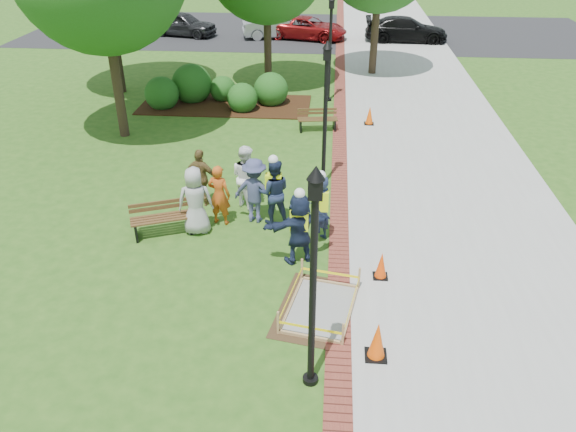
# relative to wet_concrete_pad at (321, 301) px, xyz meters

# --- Properties ---
(ground) EXTENTS (100.00, 100.00, 0.00)m
(ground) POSITION_rel_wet_concrete_pad_xyz_m (-1.37, 0.98, -0.23)
(ground) COLOR #285116
(ground) RESTS_ON ground
(sidewalk) EXTENTS (6.00, 60.00, 0.02)m
(sidewalk) POSITION_rel_wet_concrete_pad_xyz_m (3.63, 10.98, -0.22)
(sidewalk) COLOR #9E9E99
(sidewalk) RESTS_ON ground
(brick_edging) EXTENTS (0.50, 60.00, 0.03)m
(brick_edging) POSITION_rel_wet_concrete_pad_xyz_m (0.38, 10.98, -0.22)
(brick_edging) COLOR maroon
(brick_edging) RESTS_ON ground
(mulch_bed) EXTENTS (7.00, 3.00, 0.05)m
(mulch_bed) POSITION_rel_wet_concrete_pad_xyz_m (-4.37, 12.98, -0.21)
(mulch_bed) COLOR #381E0F
(mulch_bed) RESTS_ON ground
(parking_lot) EXTENTS (36.00, 12.00, 0.01)m
(parking_lot) POSITION_rel_wet_concrete_pad_xyz_m (-1.37, 27.98, -0.23)
(parking_lot) COLOR black
(parking_lot) RESTS_ON ground
(wet_concrete_pad) EXTENTS (2.10, 2.58, 0.55)m
(wet_concrete_pad) POSITION_rel_wet_concrete_pad_xyz_m (0.00, 0.00, 0.00)
(wet_concrete_pad) COLOR #47331E
(wet_concrete_pad) RESTS_ON ground
(bench_near) EXTENTS (1.64, 1.05, 0.85)m
(bench_near) POSITION_rel_wet_concrete_pad_xyz_m (-4.14, 2.73, 0.04)
(bench_near) COLOR brown
(bench_near) RESTS_ON ground
(bench_far) EXTENTS (1.51, 0.69, 0.79)m
(bench_far) POSITION_rel_wet_concrete_pad_xyz_m (-0.45, 10.41, 0.02)
(bench_far) COLOR brown
(bench_far) RESTS_ON ground
(cone_front) EXTENTS (0.42, 0.42, 0.82)m
(cone_front) POSITION_rel_wet_concrete_pad_xyz_m (1.09, -1.31, 0.16)
(cone_front) COLOR black
(cone_front) RESTS_ON ground
(cone_back) EXTENTS (0.34, 0.34, 0.67)m
(cone_back) POSITION_rel_wet_concrete_pad_xyz_m (1.33, 1.27, 0.09)
(cone_back) COLOR black
(cone_back) RESTS_ON ground
(cone_far) EXTENTS (0.36, 0.36, 0.72)m
(cone_far) POSITION_rel_wet_concrete_pad_xyz_m (1.49, 11.21, 0.11)
(cone_far) COLOR black
(cone_far) RESTS_ON ground
(toolbox) EXTENTS (0.39, 0.25, 0.18)m
(toolbox) POSITION_rel_wet_concrete_pad_xyz_m (-0.62, 2.96, -0.14)
(toolbox) COLOR #AB0F0D
(toolbox) RESTS_ON ground
(lamp_near) EXTENTS (0.28, 0.28, 4.26)m
(lamp_near) POSITION_rel_wet_concrete_pad_xyz_m (-0.12, -2.02, 2.25)
(lamp_near) COLOR black
(lamp_near) RESTS_ON ground
(lamp_mid) EXTENTS (0.28, 0.28, 4.26)m
(lamp_mid) POSITION_rel_wet_concrete_pad_xyz_m (-0.12, 5.98, 2.25)
(lamp_mid) COLOR black
(lamp_mid) RESTS_ON ground
(lamp_far) EXTENTS (0.28, 0.28, 4.26)m
(lamp_far) POSITION_rel_wet_concrete_pad_xyz_m (-0.12, 13.98, 2.25)
(lamp_far) COLOR black
(lamp_far) RESTS_ON ground
(shrub_a) EXTENTS (1.39, 1.39, 1.39)m
(shrub_a) POSITION_rel_wet_concrete_pad_xyz_m (-6.88, 12.47, -0.23)
(shrub_a) COLOR #224F16
(shrub_a) RESTS_ON ground
(shrub_b) EXTENTS (1.68, 1.68, 1.68)m
(shrub_b) POSITION_rel_wet_concrete_pad_xyz_m (-5.86, 13.48, -0.23)
(shrub_b) COLOR #224F16
(shrub_b) RESTS_ON ground
(shrub_c) EXTENTS (1.22, 1.22, 1.22)m
(shrub_c) POSITION_rel_wet_concrete_pad_xyz_m (-3.55, 12.38, -0.23)
(shrub_c) COLOR #224F16
(shrub_c) RESTS_ON ground
(shrub_d) EXTENTS (1.43, 1.43, 1.43)m
(shrub_d) POSITION_rel_wet_concrete_pad_xyz_m (-2.50, 13.31, -0.23)
(shrub_d) COLOR #224F16
(shrub_d) RESTS_ON ground
(shrub_e) EXTENTS (1.10, 1.10, 1.10)m
(shrub_e) POSITION_rel_wet_concrete_pad_xyz_m (-4.59, 13.68, -0.23)
(shrub_e) COLOR #224F16
(shrub_e) RESTS_ON ground
(casual_person_a) EXTENTS (0.64, 0.48, 1.81)m
(casual_person_a) POSITION_rel_wet_concrete_pad_xyz_m (-3.27, 2.92, 0.67)
(casual_person_a) COLOR #9D9D9D
(casual_person_a) RESTS_ON ground
(casual_person_b) EXTENTS (0.60, 0.45, 1.67)m
(casual_person_b) POSITION_rel_wet_concrete_pad_xyz_m (-2.77, 3.42, 0.60)
(casual_person_b) COLOR #B94C15
(casual_person_b) RESTS_ON ground
(casual_person_c) EXTENTS (0.68, 0.66, 1.80)m
(casual_person_c) POSITION_rel_wet_concrete_pad_xyz_m (-2.21, 4.44, 0.66)
(casual_person_c) COLOR white
(casual_person_c) RESTS_ON ground
(casual_person_d) EXTENTS (0.61, 0.48, 1.65)m
(casual_person_d) POSITION_rel_wet_concrete_pad_xyz_m (-3.46, 4.40, 0.59)
(casual_person_d) COLOR brown
(casual_person_d) RESTS_ON ground
(casual_person_e) EXTENTS (0.63, 0.47, 1.78)m
(casual_person_e) POSITION_rel_wet_concrete_pad_xyz_m (-1.86, 3.62, 0.66)
(casual_person_e) COLOR #393E64
(casual_person_e) RESTS_ON ground
(hivis_worker_a) EXTENTS (0.67, 0.56, 1.93)m
(hivis_worker_a) POSITION_rel_wet_concrete_pad_xyz_m (-0.58, 1.81, 0.72)
(hivis_worker_a) COLOR #152038
(hivis_worker_a) RESTS_ON ground
(hivis_worker_b) EXTENTS (0.65, 0.67, 1.94)m
(hivis_worker_b) POSITION_rel_wet_concrete_pad_xyz_m (-0.13, 2.76, 0.72)
(hivis_worker_b) COLOR #1A1B45
(hivis_worker_b) RESTS_ON ground
(hivis_worker_c) EXTENTS (0.62, 0.44, 1.95)m
(hivis_worker_c) POSITION_rel_wet_concrete_pad_xyz_m (-1.35, 3.57, 0.73)
(hivis_worker_c) COLOR #1B3047
(hivis_worker_c) RESTS_ON ground
(parked_car_a) EXTENTS (3.14, 5.17, 1.57)m
(parked_car_a) POSITION_rel_wet_concrete_pad_xyz_m (-9.40, 25.97, -0.23)
(parked_car_a) COLOR black
(parked_car_a) RESTS_ON ground
(parked_car_b) EXTENTS (2.92, 4.91, 1.50)m
(parked_car_b) POSITION_rel_wet_concrete_pad_xyz_m (-3.49, 25.83, -0.23)
(parked_car_b) COLOR #97979C
(parked_car_b) RESTS_ON ground
(parked_car_c) EXTENTS (2.86, 4.64, 1.41)m
(parked_car_c) POSITION_rel_wet_concrete_pad_xyz_m (-1.58, 25.72, -0.23)
(parked_car_c) COLOR maroon
(parked_car_c) RESTS_ON ground
(parked_car_d) EXTENTS (2.15, 4.73, 1.53)m
(parked_car_d) POSITION_rel_wet_concrete_pad_xyz_m (4.26, 25.54, -0.23)
(parked_car_d) COLOR black
(parked_car_d) RESTS_ON ground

